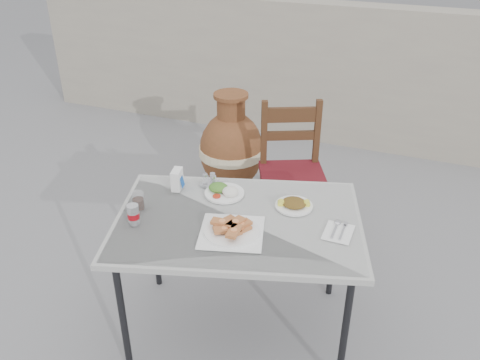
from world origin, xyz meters
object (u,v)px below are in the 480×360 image
at_px(salad_rice_plate, 224,191).
at_px(pide_plate, 232,228).
at_px(soda_can, 133,215).
at_px(salad_chopped_plate, 294,204).
at_px(condiment_caddy, 211,181).
at_px(terracotta_urn, 231,151).
at_px(cafe_table, 238,227).
at_px(napkin_holder, 177,179).
at_px(chair, 292,172).
at_px(cola_glass, 138,202).

bearing_deg(salad_rice_plate, pide_plate, -61.25).
bearing_deg(soda_can, salad_chopped_plate, 32.42).
bearing_deg(soda_can, pide_plate, 12.45).
distance_m(condiment_caddy, terracotta_urn, 1.08).
bearing_deg(cafe_table, condiment_caddy, 136.06).
distance_m(salad_chopped_plate, napkin_holder, 0.59).
bearing_deg(salad_chopped_plate, terracotta_urn, 125.91).
distance_m(soda_can, condiment_caddy, 0.47).
distance_m(soda_can, napkin_holder, 0.35).
bearing_deg(soda_can, salad_rice_plate, 54.56).
xyz_separation_m(cafe_table, condiment_caddy, (-0.24, 0.23, 0.07)).
height_order(pide_plate, salad_chopped_plate, pide_plate).
distance_m(salad_rice_plate, chair, 0.79).
xyz_separation_m(salad_chopped_plate, condiment_caddy, (-0.45, 0.04, 0.01)).
height_order(cafe_table, pide_plate, pide_plate).
height_order(cola_glass, terracotta_urn, terracotta_urn).
height_order(soda_can, napkin_holder, napkin_holder).
bearing_deg(salad_chopped_plate, napkin_holder, -175.47).
xyz_separation_m(soda_can, condiment_caddy, (0.18, 0.44, -0.03)).
xyz_separation_m(salad_chopped_plate, soda_can, (-0.63, -0.40, 0.03)).
bearing_deg(chair, terracotta_urn, 126.37).
bearing_deg(condiment_caddy, pide_plate, -53.57).
xyz_separation_m(soda_can, terracotta_urn, (-0.11, 1.42, -0.36)).
bearing_deg(napkin_holder, soda_can, -107.67).
relative_size(cafe_table, cola_glass, 15.14).
distance_m(pide_plate, soda_can, 0.44).
height_order(cafe_table, condiment_caddy, condiment_caddy).
xyz_separation_m(cafe_table, soda_can, (-0.42, -0.21, 0.10)).
bearing_deg(salad_rice_plate, cafe_table, -50.69).
height_order(soda_can, condiment_caddy, soda_can).
distance_m(soda_can, cola_glass, 0.13).
distance_m(napkin_holder, condiment_caddy, 0.17).
xyz_separation_m(condiment_caddy, terracotta_urn, (-0.29, 0.98, -0.33)).
xyz_separation_m(cafe_table, pide_plate, (0.01, -0.11, 0.07)).
height_order(cafe_table, cola_glass, cola_glass).
height_order(cola_glass, condiment_caddy, cola_glass).
relative_size(cafe_table, pide_plate, 3.79).
bearing_deg(terracotta_urn, napkin_holder, -82.06).
xyz_separation_m(salad_rice_plate, cola_glass, (-0.32, -0.27, 0.02)).
distance_m(cafe_table, salad_rice_plate, 0.24).
distance_m(condiment_caddy, chair, 0.77).
relative_size(cafe_table, napkin_holder, 12.51).
height_order(soda_can, chair, chair).
bearing_deg(chair, cola_glass, -139.12).
height_order(cafe_table, salad_chopped_plate, salad_chopped_plate).
relative_size(salad_chopped_plate, cola_glass, 2.09).
xyz_separation_m(salad_chopped_plate, terracotta_urn, (-0.74, 1.02, -0.32)).
xyz_separation_m(salad_rice_plate, chair, (0.14, 0.74, -0.24)).
bearing_deg(cafe_table, soda_can, -153.51).
relative_size(cafe_table, salad_chopped_plate, 7.23).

